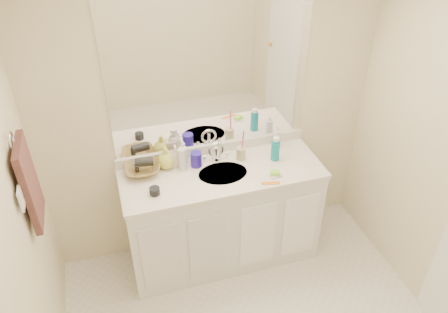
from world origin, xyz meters
TOP-DOWN VIEW (x-y plane):
  - wall_back at (0.00, 1.30)m, footprint 2.60×0.02m
  - wall_left at (-1.30, 0.00)m, footprint 0.02×2.60m
  - vanity_cabinet at (0.00, 1.02)m, footprint 1.50×0.55m
  - countertop at (0.00, 1.02)m, footprint 1.52×0.57m
  - backsplash at (0.00, 1.29)m, footprint 1.52×0.03m
  - sink_basin at (0.00, 1.00)m, footprint 0.37×0.37m
  - faucet at (0.00, 1.18)m, footprint 0.02×0.02m
  - mirror at (0.00, 1.29)m, footprint 1.48×0.01m
  - blue_mug at (-0.16, 1.15)m, footprint 0.09×0.09m
  - tan_cup at (0.19, 1.14)m, footprint 0.09×0.09m
  - toothbrush at (0.20, 1.14)m, footprint 0.02×0.04m
  - mouthwash_bottle at (0.44, 1.06)m, footprint 0.08×0.08m
  - clear_pump_bottle at (0.51, 1.21)m, footprint 0.07×0.07m
  - soap_dish at (0.36, 0.86)m, footprint 0.11×0.09m
  - green_soap at (0.36, 0.86)m, footprint 0.08×0.07m
  - orange_comb at (0.29, 0.79)m, footprint 0.14×0.06m
  - dark_jar at (-0.52, 0.91)m, footprint 0.09×0.09m
  - extra_white_bottle at (-0.27, 1.14)m, footprint 0.06×0.06m
  - soap_bottle_white at (-0.25, 1.22)m, footprint 0.09×0.09m
  - soap_bottle_cream at (-0.31, 1.20)m, footprint 0.08×0.08m
  - soap_bottle_yellow at (-0.39, 1.20)m, footprint 0.16×0.16m
  - wicker_basket at (-0.57, 1.19)m, footprint 0.27×0.27m
  - hair_dryer at (-0.55, 1.19)m, footprint 0.14×0.08m
  - towel_ring at (-1.27, 0.77)m, footprint 0.01×0.11m
  - hand_towel at (-1.25, 0.77)m, footprint 0.04×0.32m
  - switch_plate at (-1.27, 0.57)m, footprint 0.01×0.08m

SIDE VIEW (x-z plane):
  - vanity_cabinet at x=0.00m, z-range 0.00..0.85m
  - countertop at x=0.00m, z-range 0.85..0.88m
  - sink_basin at x=0.00m, z-range 0.86..0.88m
  - orange_comb at x=0.29m, z-range 0.88..0.89m
  - soap_dish at x=0.36m, z-range 0.88..0.89m
  - green_soap at x=0.36m, z-range 0.89..0.92m
  - dark_jar at x=-0.52m, z-range 0.88..0.93m
  - wicker_basket at x=-0.57m, z-range 0.88..0.94m
  - backsplash at x=0.00m, z-range 0.88..0.96m
  - tan_cup at x=0.19m, z-range 0.88..0.98m
  - faucet at x=0.00m, z-range 0.88..0.99m
  - blue_mug at x=-0.16m, z-range 0.88..1.00m
  - clear_pump_bottle at x=0.51m, z-range 0.88..1.04m
  - mouthwash_bottle at x=0.44m, z-range 0.88..1.04m
  - soap_bottle_yellow at x=-0.39m, z-range 0.88..1.05m
  - soap_bottle_cream at x=-0.31m, z-range 0.88..1.06m
  - extra_white_bottle at x=-0.27m, z-range 0.88..1.06m
  - hair_dryer at x=-0.55m, z-range 0.94..1.00m
  - soap_bottle_white at x=-0.25m, z-range 0.88..1.07m
  - toothbrush at x=0.20m, z-range 0.92..1.14m
  - wall_back at x=0.00m, z-range 0.00..2.40m
  - wall_left at x=-1.30m, z-range 0.00..2.40m
  - hand_towel at x=-1.25m, z-range 0.98..1.52m
  - switch_plate at x=-1.27m, z-range 1.24..1.36m
  - towel_ring at x=-1.27m, z-range 1.49..1.61m
  - mirror at x=0.00m, z-range 0.96..2.16m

